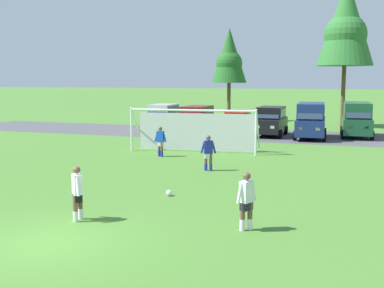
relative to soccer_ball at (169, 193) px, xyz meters
name	(u,v)px	position (x,y,z in m)	size (l,w,h in m)	color
ground_plane	(216,156)	(-1.00, 9.21, -0.11)	(400.00, 400.00, 0.00)	#477A2D
parking_lot_strip	(257,135)	(-1.00, 20.22, -0.11)	(52.00, 8.40, 0.01)	#4C4C51
soccer_ball	(169,193)	(0.00, 0.00, 0.00)	(0.22, 0.22, 0.22)	white
soccer_goal	(195,129)	(-2.76, 10.81, 1.18)	(7.56, 2.62, 2.57)	white
player_striker_near	(77,193)	(-1.40, -3.74, 0.71)	(0.53, 0.63, 1.64)	brown
player_midfield_center	(246,201)	(3.54, -2.98, 0.71)	(0.46, 0.67, 1.64)	brown
player_defender_far	(160,142)	(-3.84, 8.19, 0.71)	(0.74, 0.26, 1.64)	brown
player_winger_left	(208,153)	(-0.14, 5.13, 0.71)	(0.72, 0.39, 1.64)	brown
parked_car_slot_far_left	(163,117)	(-8.96, 20.65, 1.00)	(2.31, 4.69, 2.16)	#B2B2BC
parked_car_slot_left	(196,120)	(-5.54, 19.12, 1.00)	(2.23, 4.65, 2.16)	maroon
parked_car_slot_center_left	(237,122)	(-2.70, 20.69, 0.77)	(2.18, 4.27, 1.72)	red
parked_car_slot_center	(271,121)	(0.03, 20.04, 1.00)	(2.17, 4.61, 2.16)	black
parked_car_slot_center_right	(311,120)	(3.02, 19.31, 1.23)	(2.45, 4.93, 2.52)	navy
parked_car_slot_right	(357,119)	(6.10, 21.30, 1.23)	(2.43, 4.92, 2.52)	#194C2D
tree_left_edge	(229,57)	(-6.26, 31.28, 6.25)	(3.47, 3.47, 9.26)	brown
tree_mid_left	(346,25)	(4.78, 28.89, 8.77)	(4.84, 4.84, 12.90)	brown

